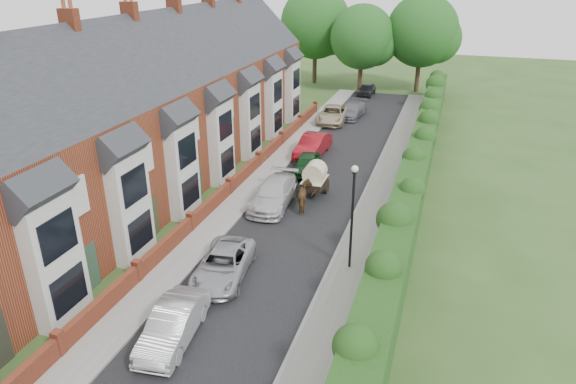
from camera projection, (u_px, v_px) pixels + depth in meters
name	position (u px, v px, depth m)	size (l,w,h in m)	color
ground	(250.00, 304.00, 21.48)	(140.00, 140.00, 0.00)	#2D4C1E
road	(310.00, 198.00, 31.16)	(6.00, 58.00, 0.02)	black
pavement_hedge_side	(377.00, 206.00, 29.98)	(2.20, 58.00, 0.12)	gray
pavement_house_side	(251.00, 189.00, 32.23)	(1.70, 58.00, 0.12)	gray
kerb_hedge_side	(359.00, 204.00, 30.28)	(0.18, 58.00, 0.13)	gray
kerb_house_side	(263.00, 191.00, 32.00)	(0.18, 58.00, 0.13)	gray
hedge	(411.00, 186.00, 28.85)	(2.10, 58.00, 2.85)	#163310
terrace_row	(144.00, 117.00, 31.40)	(9.05, 40.50, 11.50)	brown
garden_wall_row	(230.00, 188.00, 31.48)	(0.35, 40.35, 1.10)	brown
lamppost	(353.00, 205.00, 22.64)	(0.32, 0.32, 5.16)	black
tree_far_left	(366.00, 39.00, 54.70)	(7.14, 6.80, 9.29)	#332316
tree_far_right	(426.00, 33.00, 54.48)	(7.98, 7.60, 10.31)	#332316
tree_far_back	(319.00, 25.00, 58.62)	(8.40, 8.00, 10.82)	#332316
car_silver_a	(173.00, 324.00, 19.18)	(1.48, 4.24, 1.40)	#A7A7AC
car_silver_b	(223.00, 265.00, 23.10)	(2.14, 4.64, 1.29)	#9EA0A5
car_white	(274.00, 194.00, 29.96)	(2.08, 5.12, 1.49)	silver
car_green	(307.00, 164.00, 34.60)	(1.57, 3.90, 1.33)	#103716
car_red	(313.00, 145.00, 37.86)	(1.64, 4.71, 1.55)	maroon
car_beige	(333.00, 114.00, 45.83)	(2.38, 5.16, 1.43)	tan
car_grey	(352.00, 110.00, 47.40)	(1.90, 4.66, 1.35)	slate
car_black	(366.00, 90.00, 55.22)	(1.50, 3.73, 1.27)	black
horse	(305.00, 197.00, 29.41)	(0.88, 1.92, 1.62)	brown
horse_cart	(315.00, 177.00, 31.03)	(1.37, 3.02, 2.18)	black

